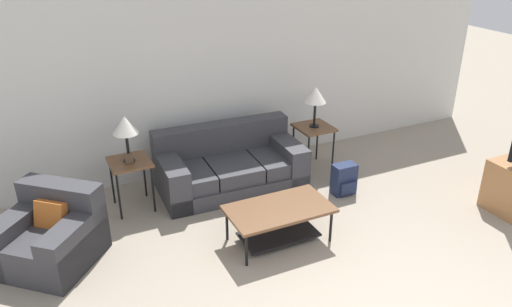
% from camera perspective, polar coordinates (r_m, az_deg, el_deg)
% --- Properties ---
extents(wall_back, '(9.16, 0.06, 2.60)m').
position_cam_1_polar(wall_back, '(7.15, -3.75, 8.40)').
color(wall_back, silver).
rests_on(wall_back, ground_plane).
extents(couch, '(1.97, 1.06, 0.82)m').
position_cam_1_polar(couch, '(6.82, -3.04, -1.54)').
color(couch, '#38383D').
rests_on(couch, ground_plane).
extents(armchair, '(1.30, 1.29, 0.80)m').
position_cam_1_polar(armchair, '(5.81, -22.47, -8.82)').
color(armchair, '#38383D').
rests_on(armchair, ground_plane).
extents(coffee_table, '(1.17, 0.66, 0.44)m').
position_cam_1_polar(coffee_table, '(5.67, 2.64, -7.16)').
color(coffee_table, brown).
rests_on(coffee_table, ground_plane).
extents(side_table_left, '(0.50, 0.52, 0.66)m').
position_cam_1_polar(side_table_left, '(6.37, -14.21, -1.43)').
color(side_table_left, brown).
rests_on(side_table_left, ground_plane).
extents(side_table_right, '(0.50, 0.52, 0.66)m').
position_cam_1_polar(side_table_right, '(7.26, 6.62, 2.55)').
color(side_table_right, brown).
rests_on(side_table_right, ground_plane).
extents(table_lamp_left, '(0.31, 0.31, 0.59)m').
position_cam_1_polar(table_lamp_left, '(6.15, -14.73, 3.06)').
color(table_lamp_left, black).
rests_on(table_lamp_left, side_table_left).
extents(table_lamp_right, '(0.31, 0.31, 0.59)m').
position_cam_1_polar(table_lamp_right, '(7.07, 6.83, 6.58)').
color(table_lamp_right, black).
rests_on(table_lamp_right, side_table_right).
extents(backpack, '(0.31, 0.26, 0.43)m').
position_cam_1_polar(backpack, '(6.77, 10.04, -2.95)').
color(backpack, '#1E2847').
rests_on(backpack, ground_plane).
extents(picture_frame, '(0.10, 0.04, 0.13)m').
position_cam_1_polar(picture_frame, '(6.24, -14.29, -0.59)').
color(picture_frame, '#4C3828').
rests_on(picture_frame, side_table_left).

